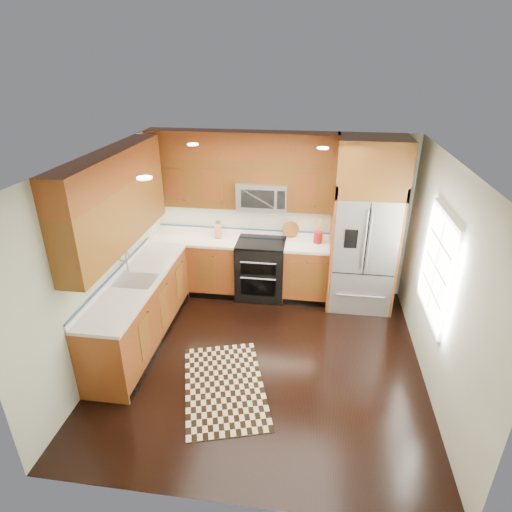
# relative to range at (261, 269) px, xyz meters

# --- Properties ---
(ground) EXTENTS (4.00, 4.00, 0.00)m
(ground) POSITION_rel_range_xyz_m (0.25, -1.67, -0.47)
(ground) COLOR black
(ground) RESTS_ON ground
(wall_back) EXTENTS (4.00, 0.02, 2.60)m
(wall_back) POSITION_rel_range_xyz_m (0.25, 0.33, 0.83)
(wall_back) COLOR beige
(wall_back) RESTS_ON ground
(wall_left) EXTENTS (0.02, 4.00, 2.60)m
(wall_left) POSITION_rel_range_xyz_m (-1.75, -1.67, 0.83)
(wall_left) COLOR beige
(wall_left) RESTS_ON ground
(wall_right) EXTENTS (0.02, 4.00, 2.60)m
(wall_right) POSITION_rel_range_xyz_m (2.25, -1.67, 0.83)
(wall_right) COLOR beige
(wall_right) RESTS_ON ground
(window) EXTENTS (0.04, 1.10, 1.30)m
(window) POSITION_rel_range_xyz_m (2.23, -1.47, 0.93)
(window) COLOR white
(window) RESTS_ON ground
(base_cabinets) EXTENTS (2.85, 3.00, 0.90)m
(base_cabinets) POSITION_rel_range_xyz_m (-0.98, -0.77, -0.02)
(base_cabinets) COLOR brown
(base_cabinets) RESTS_ON ground
(countertop) EXTENTS (2.86, 3.01, 0.04)m
(countertop) POSITION_rel_range_xyz_m (-0.84, -0.65, 0.45)
(countertop) COLOR silver
(countertop) RESTS_ON base_cabinets
(upper_cabinets) EXTENTS (2.85, 3.00, 1.15)m
(upper_cabinets) POSITION_rel_range_xyz_m (-0.90, -0.58, 1.56)
(upper_cabinets) COLOR brown
(upper_cabinets) RESTS_ON ground
(range) EXTENTS (0.76, 0.67, 0.95)m
(range) POSITION_rel_range_xyz_m (0.00, 0.00, 0.00)
(range) COLOR black
(range) RESTS_ON ground
(microwave) EXTENTS (0.76, 0.40, 0.42)m
(microwave) POSITION_rel_range_xyz_m (-0.00, 0.13, 1.19)
(microwave) COLOR #B2B2B7
(microwave) RESTS_ON ground
(refrigerator) EXTENTS (0.98, 0.75, 2.60)m
(refrigerator) POSITION_rel_range_xyz_m (1.55, -0.04, 0.83)
(refrigerator) COLOR #B2B2B7
(refrigerator) RESTS_ON ground
(sink_faucet) EXTENTS (0.54, 0.44, 0.37)m
(sink_faucet) POSITION_rel_range_xyz_m (-1.48, -1.44, 0.52)
(sink_faucet) COLOR #B2B2B7
(sink_faucet) RESTS_ON countertop
(rug) EXTENTS (1.33, 1.74, 0.01)m
(rug) POSITION_rel_range_xyz_m (-0.15, -2.22, -0.46)
(rug) COLOR black
(rug) RESTS_ON ground
(knife_block) EXTENTS (0.12, 0.15, 0.28)m
(knife_block) POSITION_rel_range_xyz_m (-0.71, 0.12, 0.58)
(knife_block) COLOR #B37557
(knife_block) RESTS_ON countertop
(utensil_crock) EXTENTS (0.17, 0.17, 0.38)m
(utensil_crock) POSITION_rel_range_xyz_m (0.88, 0.10, 0.60)
(utensil_crock) COLOR #A31417
(utensil_crock) RESTS_ON countertop
(cutting_board) EXTENTS (0.33, 0.33, 0.02)m
(cutting_board) POSITION_rel_range_xyz_m (0.44, 0.27, 0.48)
(cutting_board) COLOR brown
(cutting_board) RESTS_ON countertop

